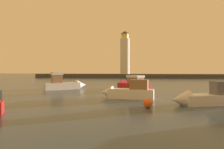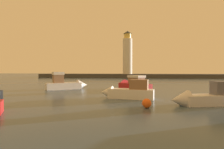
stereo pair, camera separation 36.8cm
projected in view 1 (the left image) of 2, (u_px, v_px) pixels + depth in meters
ground_plane at (127, 85)px, 36.50m from camera, size 220.00×220.00×0.00m
breakwater at (131, 76)px, 70.95m from camera, size 71.92×6.93×1.40m
lighthouse at (125, 54)px, 71.01m from camera, size 3.49×3.49×16.05m
motorboat_0 at (207, 97)px, 15.95m from camera, size 6.67×3.25×2.28m
motorboat_1 at (67, 84)px, 28.79m from camera, size 6.10×5.12×2.90m
motorboat_4 at (127, 92)px, 19.52m from camera, size 5.74×2.30×2.12m
motorboat_5 at (130, 85)px, 28.36m from camera, size 5.85×5.95×2.52m
mooring_buoy at (148, 103)px, 14.64m from camera, size 0.72×0.72×0.72m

